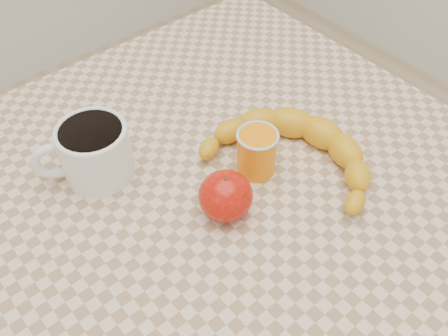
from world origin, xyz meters
TOP-DOWN VIEW (x-y plane):
  - table at (0.00, 0.00)m, footprint 0.80×0.80m
  - coffee_mug at (-0.14, 0.13)m, footprint 0.15×0.13m
  - orange_juice_glass at (0.05, -0.02)m, footprint 0.06×0.06m
  - apple at (-0.04, -0.05)m, footprint 0.08×0.08m
  - banana at (0.10, -0.05)m, footprint 0.34×0.40m

SIDE VIEW (x-z plane):
  - table at x=0.00m, z-range 0.29..1.04m
  - banana at x=0.10m, z-range 0.75..0.80m
  - apple at x=-0.04m, z-range 0.75..0.82m
  - orange_juice_glass at x=0.05m, z-range 0.75..0.82m
  - coffee_mug at x=-0.14m, z-range 0.75..0.84m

